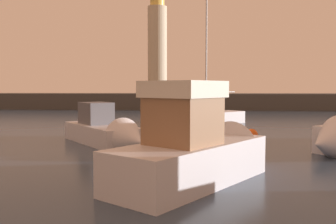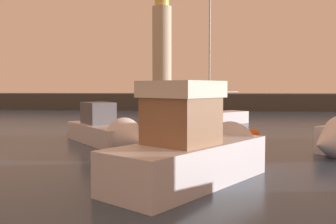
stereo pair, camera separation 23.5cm
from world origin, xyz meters
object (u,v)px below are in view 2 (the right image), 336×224
(motorboat_1, at_px, (206,149))
(sailboat_moored, at_px, (215,117))
(motorboat_5, at_px, (111,133))
(lighthouse, at_px, (162,44))
(mooring_buoy, at_px, (253,136))

(motorboat_1, xyz_separation_m, sailboat_moored, (0.92, 17.45, -0.41))
(motorboat_1, bearing_deg, motorboat_5, 125.46)
(motorboat_1, bearing_deg, lighthouse, 97.97)
(motorboat_1, height_order, mooring_buoy, motorboat_1)
(motorboat_5, xyz_separation_m, mooring_buoy, (7.20, 1.49, -0.28))
(motorboat_5, bearing_deg, sailboat_moored, 63.28)
(lighthouse, xyz_separation_m, sailboat_moored, (6.28, -20.89, -8.14))
(motorboat_5, distance_m, mooring_buoy, 7.35)
(motorboat_1, bearing_deg, mooring_buoy, 72.00)
(lighthouse, distance_m, mooring_buoy, 32.49)
(lighthouse, xyz_separation_m, motorboat_5, (0.76, -31.87, -8.05))
(sailboat_moored, distance_m, mooring_buoy, 9.63)
(motorboat_5, bearing_deg, mooring_buoy, 11.71)
(mooring_buoy, bearing_deg, motorboat_1, -108.00)
(sailboat_moored, xyz_separation_m, mooring_buoy, (1.67, -9.48, -0.19))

